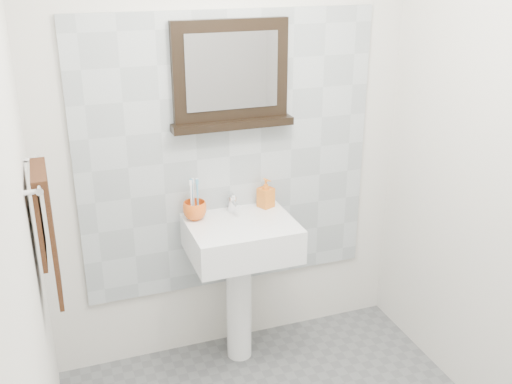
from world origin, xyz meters
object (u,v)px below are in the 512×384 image
(pedestal_sink, at_px, (241,253))
(soap_dispenser, at_px, (266,193))
(hand_towel, at_px, (46,224))
(toothbrush_cup, at_px, (195,210))
(framed_mirror, at_px, (231,77))

(pedestal_sink, xyz_separation_m, soap_dispenser, (0.19, 0.14, 0.26))
(pedestal_sink, distance_m, hand_towel, 1.11)
(toothbrush_cup, height_order, hand_towel, hand_towel)
(pedestal_sink, bearing_deg, hand_towel, -158.28)
(toothbrush_cup, xyz_separation_m, framed_mirror, (0.23, 0.07, 0.66))
(pedestal_sink, xyz_separation_m, toothbrush_cup, (-0.21, 0.11, 0.23))
(toothbrush_cup, height_order, framed_mirror, framed_mirror)
(hand_towel, bearing_deg, soap_dispenser, 24.44)
(framed_mirror, bearing_deg, hand_towel, -149.56)
(pedestal_sink, bearing_deg, soap_dispenser, 36.04)
(pedestal_sink, height_order, soap_dispenser, soap_dispenser)
(soap_dispenser, distance_m, hand_towel, 1.25)
(pedestal_sink, relative_size, hand_towel, 1.75)
(toothbrush_cup, relative_size, hand_towel, 0.22)
(pedestal_sink, distance_m, framed_mirror, 0.92)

